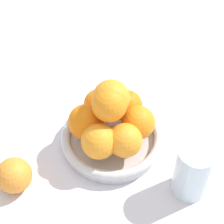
# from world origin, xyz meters

# --- Properties ---
(ground_plane) EXTENTS (4.00, 4.00, 0.00)m
(ground_plane) POSITION_xyz_m (0.00, 0.00, 0.00)
(ground_plane) COLOR silver
(fruit_bowl) EXTENTS (0.24, 0.24, 0.04)m
(fruit_bowl) POSITION_xyz_m (0.00, 0.00, 0.02)
(fruit_bowl) COLOR silver
(fruit_bowl) RESTS_ON ground_plane
(orange_pile) EXTENTS (0.19, 0.19, 0.14)m
(orange_pile) POSITION_xyz_m (0.00, 0.00, 0.09)
(orange_pile) COLOR orange
(orange_pile) RESTS_ON fruit_bowl
(stray_orange) EXTENTS (0.08, 0.08, 0.08)m
(stray_orange) POSITION_xyz_m (0.07, 0.22, 0.04)
(stray_orange) COLOR orange
(stray_orange) RESTS_ON ground_plane
(drinking_glass) EXTENTS (0.07, 0.07, 0.13)m
(drinking_glass) POSITION_xyz_m (-0.20, -0.03, 0.06)
(drinking_glass) COLOR silver
(drinking_glass) RESTS_ON ground_plane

